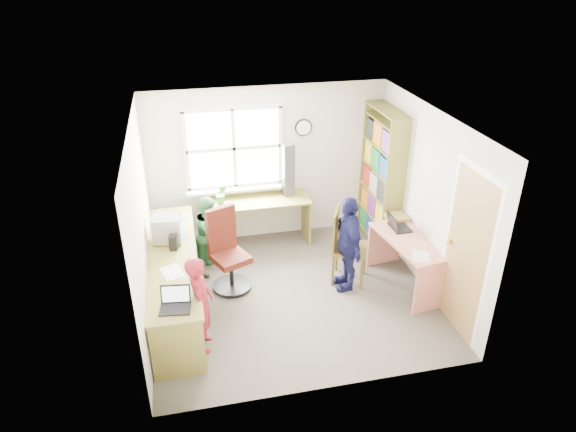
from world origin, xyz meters
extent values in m
cube|color=#453E36|center=(0.00, 0.00, -0.01)|extent=(3.60, 3.40, 0.02)
cube|color=white|center=(0.00, 0.00, 2.41)|extent=(3.60, 3.40, 0.02)
cube|color=beige|center=(0.00, 1.71, 1.20)|extent=(3.60, 0.02, 2.40)
cube|color=beige|center=(0.00, -1.71, 1.20)|extent=(3.60, 0.02, 2.40)
cube|color=beige|center=(-1.81, 0.00, 1.20)|extent=(0.02, 3.40, 2.40)
cube|color=beige|center=(1.81, 0.00, 1.20)|extent=(0.02, 3.40, 2.40)
cube|color=white|center=(-0.50, 1.69, 1.50)|extent=(1.40, 0.01, 1.20)
cube|color=white|center=(-0.50, 1.68, 1.50)|extent=(1.48, 0.04, 1.28)
cube|color=olive|center=(1.79, -1.05, 1.00)|extent=(0.02, 0.82, 2.00)
sphere|color=gold|center=(1.75, -0.72, 1.00)|extent=(0.07, 0.07, 0.07)
cylinder|color=black|center=(0.55, 1.68, 1.75)|extent=(0.26, 0.03, 0.26)
cylinder|color=white|center=(0.55, 1.66, 1.75)|extent=(0.22, 0.01, 0.22)
cube|color=olive|center=(-1.50, 0.10, 0.73)|extent=(0.60, 2.70, 0.03)
cube|color=olive|center=(-0.25, 1.42, 0.73)|extent=(1.65, 0.56, 0.03)
cube|color=olive|center=(-1.50, 0.10, 0.36)|extent=(0.56, 0.03, 0.72)
cube|color=olive|center=(-1.50, -1.22, 0.36)|extent=(0.56, 0.03, 0.72)
cube|color=olive|center=(-1.50, 1.42, 0.36)|extent=(0.56, 0.03, 0.72)
cube|color=olive|center=(0.55, 1.42, 0.36)|extent=(0.03, 0.52, 0.72)
cube|color=olive|center=(-1.50, -0.85, 0.36)|extent=(0.54, 0.45, 0.72)
cube|color=tan|center=(1.56, -0.12, 0.70)|extent=(0.74, 1.30, 0.03)
cube|color=tan|center=(1.65, -0.71, 0.34)|extent=(0.53, 0.10, 0.68)
cube|color=tan|center=(1.48, 0.47, 0.34)|extent=(0.53, 0.10, 0.68)
cube|color=olive|center=(1.65, 0.68, 1.05)|extent=(0.30, 0.02, 2.10)
cube|color=olive|center=(1.65, 1.68, 1.05)|extent=(0.30, 0.02, 2.10)
cube|color=olive|center=(1.65, 1.18, 2.09)|extent=(0.30, 1.00, 0.02)
cube|color=olive|center=(1.65, 1.18, 0.06)|extent=(0.30, 1.00, 0.02)
cube|color=olive|center=(1.65, 1.18, 0.42)|extent=(0.30, 1.00, 0.02)
cube|color=olive|center=(1.65, 1.18, 0.80)|extent=(0.30, 1.00, 0.02)
cube|color=olive|center=(1.65, 1.18, 1.18)|extent=(0.30, 1.00, 0.02)
cube|color=olive|center=(1.65, 1.18, 1.56)|extent=(0.30, 1.00, 0.02)
cube|color=olive|center=(1.65, 1.18, 1.94)|extent=(0.30, 1.00, 0.02)
cube|color=#AE2418|center=(1.65, 0.88, 0.21)|extent=(0.25, 0.28, 0.27)
cube|color=#184595|center=(1.65, 1.20, 0.21)|extent=(0.25, 0.30, 0.29)
cube|color=#1D7C35|center=(1.65, 1.50, 0.22)|extent=(0.25, 0.26, 0.30)
cube|color=gold|center=(1.65, 0.88, 0.58)|extent=(0.25, 0.28, 0.30)
cube|color=#73317C|center=(1.65, 1.20, 0.59)|extent=(0.25, 0.30, 0.32)
cube|color=orange|center=(1.65, 1.50, 0.57)|extent=(0.25, 0.26, 0.29)
cube|color=#252525|center=(1.65, 0.88, 0.97)|extent=(0.25, 0.28, 0.32)
cube|color=beige|center=(1.65, 1.20, 0.95)|extent=(0.25, 0.30, 0.29)
cube|color=#AE2418|center=(1.65, 1.50, 0.96)|extent=(0.25, 0.26, 0.30)
cube|color=#184595|center=(1.65, 0.88, 1.33)|extent=(0.25, 0.28, 0.29)
cube|color=#1D7C35|center=(1.65, 1.20, 1.34)|extent=(0.25, 0.30, 0.30)
cube|color=gold|center=(1.65, 1.50, 1.35)|extent=(0.25, 0.26, 0.32)
cube|color=#73317C|center=(1.65, 0.88, 1.72)|extent=(0.25, 0.28, 0.30)
cube|color=orange|center=(1.65, 1.20, 1.73)|extent=(0.25, 0.30, 0.32)
cube|color=#252525|center=(1.65, 1.50, 1.71)|extent=(0.25, 0.26, 0.29)
cylinder|color=black|center=(-0.76, 0.32, 0.03)|extent=(0.70, 0.70, 0.05)
cylinder|color=black|center=(-0.76, 0.32, 0.24)|extent=(0.07, 0.07, 0.40)
cube|color=#46150D|center=(-0.76, 0.32, 0.47)|extent=(0.57, 0.57, 0.08)
cube|color=#46150D|center=(-0.85, 0.51, 0.83)|extent=(0.41, 0.24, 0.62)
cylinder|color=brown|center=(0.58, 0.07, 0.25)|extent=(0.05, 0.05, 0.49)
cylinder|color=brown|center=(0.94, -0.09, 0.25)|extent=(0.05, 0.05, 0.49)
cylinder|color=brown|center=(0.75, 0.43, 0.25)|extent=(0.05, 0.05, 0.49)
cylinder|color=brown|center=(1.10, 0.27, 0.25)|extent=(0.05, 0.05, 0.49)
cube|color=brown|center=(0.84, 0.17, 0.50)|extent=(0.61, 0.61, 0.04)
cube|color=brown|center=(0.65, 0.26, 0.79)|extent=(0.21, 0.41, 0.55)
cube|color=gray|center=(-1.53, 0.48, 0.76)|extent=(0.29, 0.24, 0.02)
cube|color=gray|center=(-1.53, 0.48, 0.93)|extent=(0.40, 0.36, 0.34)
cube|color=#3F72F2|center=(-1.35, 0.45, 0.93)|extent=(0.04, 0.28, 0.24)
cube|color=black|center=(-1.49, -1.01, 0.76)|extent=(0.34, 0.27, 0.02)
cube|color=black|center=(-1.47, -0.89, 0.86)|extent=(0.32, 0.10, 0.21)
cube|color=white|center=(-1.47, -0.90, 0.86)|extent=(0.28, 0.07, 0.17)
cube|color=black|center=(1.56, 0.21, 0.72)|extent=(0.25, 0.33, 0.02)
cube|color=black|center=(1.44, 0.20, 0.83)|extent=(0.06, 0.33, 0.22)
cube|color=#3F72F2|center=(1.45, 0.20, 0.83)|extent=(0.05, 0.29, 0.18)
cube|color=black|center=(-1.47, 0.24, 0.85)|extent=(0.11, 0.11, 0.20)
cube|color=black|center=(-1.47, 0.82, 0.83)|extent=(0.09, 0.09, 0.16)
cube|color=black|center=(0.28, 1.51, 1.16)|extent=(0.18, 0.17, 0.82)
cube|color=red|center=(1.62, 0.46, 0.74)|extent=(0.30, 0.30, 0.06)
cube|color=silver|center=(-1.51, -0.29, 0.75)|extent=(0.31, 0.37, 0.00)
cube|color=silver|center=(1.52, -0.53, 0.71)|extent=(0.30, 0.34, 0.00)
imported|color=#317C37|center=(-0.75, 1.43, 0.90)|extent=(0.18, 0.15, 0.29)
imported|color=maroon|center=(-1.22, -0.76, 0.59)|extent=(0.32, 0.46, 1.19)
imported|color=#2E733B|center=(-0.98, 0.87, 0.56)|extent=(0.64, 0.69, 1.13)
imported|color=#13153D|center=(0.75, 0.04, 0.67)|extent=(0.34, 0.79, 1.34)
camera|label=1|loc=(-1.26, -5.48, 4.09)|focal=32.00mm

